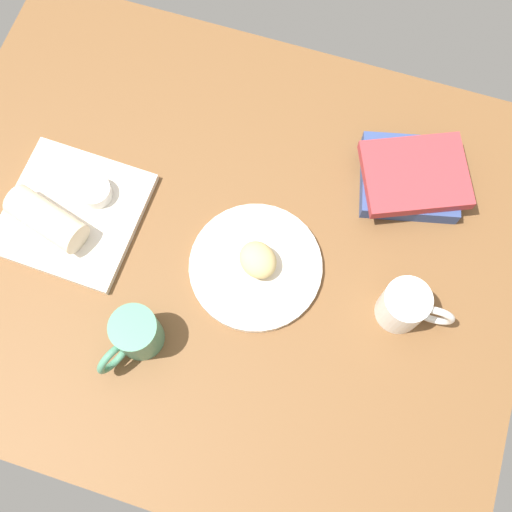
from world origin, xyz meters
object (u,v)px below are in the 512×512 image
Objects in this scene: scone_pastry at (258,260)px; breakfast_wrap at (47,219)px; coffee_mug at (406,306)px; round_plate at (256,267)px; second_mug at (135,335)px; square_plate at (73,213)px; book_stack at (411,176)px; sauce_cup at (95,191)px.

breakfast_wrap is (-37.17, -4.20, 0.88)cm from scone_pastry.
scone_pastry is at bearing -67.76° from breakfast_wrap.
coffee_mug is at bearing -70.99° from breakfast_wrap.
round_plate is 1.93× the size of second_mug.
square_plate is 60.76cm from coffee_mug.
book_stack is 56.17cm from second_mug.
round_plate is 23.86cm from second_mug.
square_plate is 5.77cm from sauce_cup.
round_plate is 0.99× the size of square_plate.
round_plate is at bearing 50.72° from second_mug.
scone_pastry is at bearing 178.56° from coffee_mug.
scone_pastry is at bearing -132.34° from book_stack.
sauce_cup is 0.42× the size of breakfast_wrap.
second_mug is at bearing -131.01° from book_stack.
square_plate is (-34.77, -0.68, -2.85)cm from scone_pastry.
sauce_cup is (-31.48, 4.11, 2.32)cm from round_plate.
second_mug is (19.59, -17.92, 3.88)cm from square_plate.
coffee_mug is (60.64, 0.03, 3.79)cm from square_plate.
book_stack is at bearing -48.78° from breakfast_wrap.
sauce_cup is at bearing -159.43° from book_stack.
square_plate is 26.83cm from second_mug.
coffee_mug is at bearing 23.61° from second_mug.
book_stack reaches higher than round_plate.
breakfast_wrap is 0.63× the size of book_stack.
round_plate is 3.91× the size of sauce_cup.
square_plate is at bearing -179.52° from round_plate.
round_plate is 1.86× the size of coffee_mug.
breakfast_wrap reaches higher than scone_pastry.
scone_pastry is 0.58× the size of second_mug.
coffee_mug reaches higher than round_plate.
coffee_mug is at bearing -1.44° from scone_pastry.
scone_pastry reaches higher than round_plate.
breakfast_wrap is at bearing -176.78° from coffee_mug.
breakfast_wrap is 26.28cm from second_mug.
breakfast_wrap is at bearing -124.24° from square_plate.
book_stack is 1.85× the size of second_mug.
scone_pastry reaches higher than book_stack.
sauce_cup is 0.47× the size of coffee_mug.
round_plate is at bearing 179.43° from coffee_mug.
sauce_cup is 9.70cm from breakfast_wrap.
second_mug is at bearing -129.23° from scone_pastry.
sauce_cup is at bearing 126.63° from second_mug.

